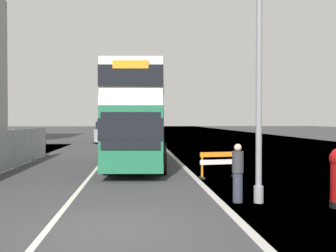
{
  "coord_description": "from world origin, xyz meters",
  "views": [
    {
      "loc": [
        0.54,
        -8.7,
        2.47
      ],
      "look_at": [
        1.9,
        7.67,
        2.2
      ],
      "focal_mm": 41.23,
      "sensor_mm": 36.0,
      "label": 1
    }
  ],
  "objects": [
    {
      "name": "roadworks_barrier",
      "position": [
        4.02,
        7.32,
        0.69
      ],
      "size": [
        1.67,
        0.69,
        1.1
      ],
      "color": "orange",
      "rests_on": "ground"
    },
    {
      "name": "car_receding_far",
      "position": [
        0.53,
        42.24,
        1.08
      ],
      "size": [
        1.92,
        4.21,
        2.31
      ],
      "color": "black",
      "rests_on": "ground"
    },
    {
      "name": "double_decker_bus",
      "position": [
        0.75,
        12.12,
        2.65
      ],
      "size": [
        3.43,
        11.69,
        4.97
      ],
      "color": "#1E6B47",
      "rests_on": "ground"
    },
    {
      "name": "pedestrian_at_kerb",
      "position": [
        3.56,
        2.53,
        0.88
      ],
      "size": [
        0.34,
        0.34,
        1.75
      ],
      "color": "#2D3342",
      "rests_on": "ground"
    },
    {
      "name": "car_oncoming_near",
      "position": [
        0.01,
        26.26,
        0.97
      ],
      "size": [
        1.92,
        4.33,
        2.05
      ],
      "color": "navy",
      "rests_on": "ground"
    },
    {
      "name": "ground",
      "position": [
        0.62,
        0.16,
        -0.05
      ],
      "size": [
        140.0,
        280.0,
        0.1
      ],
      "color": "#38383A"
    },
    {
      "name": "lamppost_foreground",
      "position": [
        4.16,
        2.43,
        4.61
      ],
      "size": [
        0.29,
        0.7,
        9.71
      ],
      "color": "gray",
      "rests_on": "ground"
    },
    {
      "name": "construction_site_fence",
      "position": [
        -5.63,
        11.25,
        0.96
      ],
      "size": [
        0.44,
        13.8,
        2.01
      ],
      "color": "#A8AAAD",
      "rests_on": "ground"
    },
    {
      "name": "car_receding_mid",
      "position": [
        -2.83,
        33.1,
        1.06
      ],
      "size": [
        2.04,
        4.28,
        2.27
      ],
      "color": "gray",
      "rests_on": "ground"
    }
  ]
}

